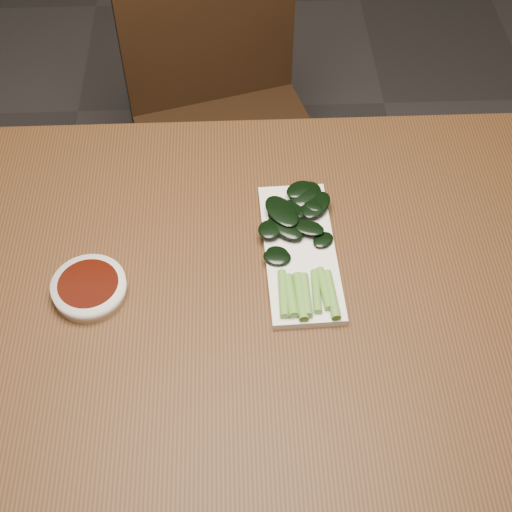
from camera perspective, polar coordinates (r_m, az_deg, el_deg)
name	(u,v)px	position (r m, az deg, el deg)	size (l,w,h in m)	color
ground	(242,461)	(1.83, -1.09, -16.08)	(6.00, 6.00, 0.00)	#302D2D
table	(237,308)	(1.23, -1.57, -4.14)	(1.40, 0.80, 0.75)	#442813
chair_far	(225,116)	(1.86, -2.50, 11.16)	(0.55, 0.55, 0.89)	black
sauce_bowl	(89,288)	(1.18, -13.19, -2.51)	(0.12, 0.12, 0.03)	white
serving_plate	(300,252)	(1.20, 3.53, 0.34)	(0.13, 0.30, 0.01)	white
gai_lan	(299,237)	(1.20, 3.44, 1.55)	(0.15, 0.30, 0.02)	#609D36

